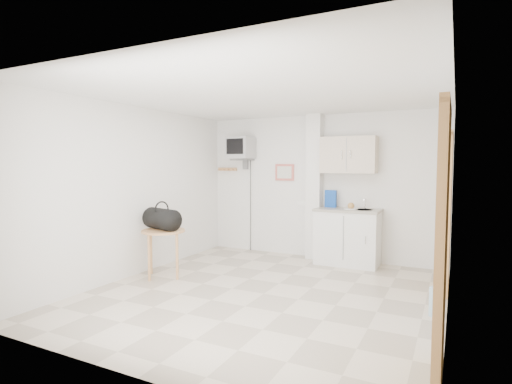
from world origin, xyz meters
The scene contains 7 objects.
ground centered at (0.00, 0.00, 0.00)m, with size 4.50×4.50×0.00m, color beige.
room_envelope centered at (0.24, 0.09, 1.54)m, with size 4.24×4.54×2.55m.
kitchenette centered at (0.57, 2.00, 0.80)m, with size 1.03×0.58×2.10m.
crt_television centered at (-1.45, 2.02, 1.94)m, with size 0.44×0.45×2.15m.
round_table centered at (-1.65, 0.05, 0.60)m, with size 0.63×0.63×0.69m.
duffel_bag centered at (-1.69, 0.07, 0.85)m, with size 0.63×0.46×0.42m.
water_bottle centered at (1.98, 0.16, 0.16)m, with size 0.12×0.12×0.35m.
Camera 1 is at (2.15, -4.49, 1.65)m, focal length 28.00 mm.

